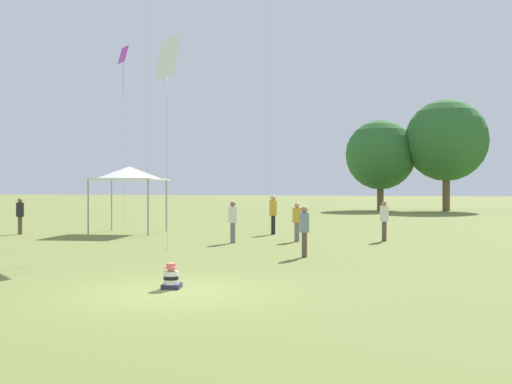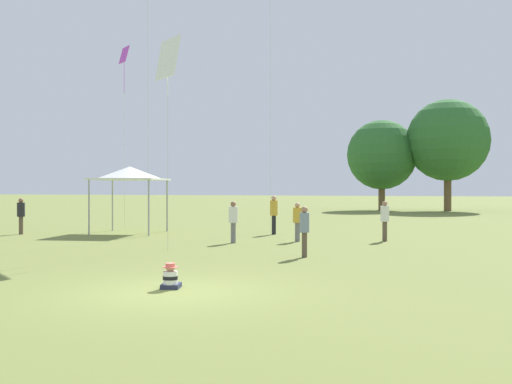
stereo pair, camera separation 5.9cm
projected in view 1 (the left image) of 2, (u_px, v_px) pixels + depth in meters
name	position (u px, v px, depth m)	size (l,w,h in m)	color
ground_plane	(173.00, 292.00, 12.54)	(300.00, 300.00, 0.00)	olive
seated_toddler	(171.00, 278.00, 13.01)	(0.50, 0.57, 0.57)	#282D47
person_standing_0	(297.00, 219.00, 24.32)	(0.39, 0.39, 1.58)	slate
person_standing_1	(384.00, 217.00, 24.52)	(0.49, 0.49, 1.65)	brown
person_standing_2	(304.00, 227.00, 18.86)	(0.31, 0.31, 1.61)	brown
person_standing_3	(233.00, 218.00, 23.70)	(0.50, 0.50, 1.65)	slate
person_standing_4	(273.00, 211.00, 28.05)	(0.50, 0.50, 1.82)	black
person_standing_5	(20.00, 213.00, 28.09)	(0.50, 0.50, 1.70)	brown
canopy_tent	(129.00, 174.00, 28.79)	(3.63, 3.63, 3.22)	white
kite_1	(123.00, 61.00, 31.19)	(0.85, 0.75, 9.57)	#B738C6
kite_5	(167.00, 60.00, 20.74)	(1.30, 1.10, 7.41)	white
distant_tree_0	(380.00, 155.00, 58.23)	(6.76, 6.76, 8.77)	brown
distant_tree_1	(446.00, 140.00, 56.32)	(7.69, 7.69, 10.51)	brown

